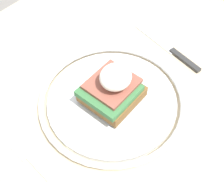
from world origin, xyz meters
TOP-DOWN VIEW (x-y plane):
  - dining_table at (0.00, 0.00)m, footprint 0.90×0.75m
  - plate at (0.01, -0.01)m, footprint 0.27×0.27m
  - sandwich at (0.01, -0.01)m, footprint 0.09×0.09m
  - fork at (-0.17, -0.00)m, footprint 0.02×0.15m
  - knife at (0.19, -0.02)m, footprint 0.05×0.18m

SIDE VIEW (x-z plane):
  - dining_table at x=0.00m, z-range 0.24..0.96m
  - fork at x=-0.17m, z-range 0.72..0.73m
  - knife at x=0.19m, z-range 0.72..0.73m
  - plate at x=0.01m, z-range 0.72..0.74m
  - sandwich at x=0.01m, z-range 0.73..0.81m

